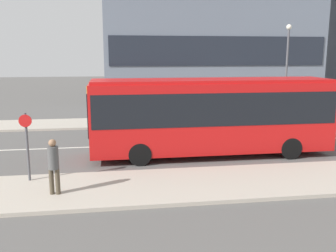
{
  "coord_description": "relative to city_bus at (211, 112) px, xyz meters",
  "views": [
    {
      "loc": [
        -2.21,
        -18.55,
        4.6
      ],
      "look_at": [
        0.31,
        -2.08,
        1.37
      ],
      "focal_mm": 40.0,
      "sensor_mm": 36.0,
      "label": 1
    }
  ],
  "objects": [
    {
      "name": "bus_stop_sign",
      "position": [
        -7.42,
        -2.77,
        -0.43
      ],
      "size": [
        0.44,
        0.12,
        2.45
      ],
      "color": "#4C4C51",
      "rests_on": "sidewalk_near"
    },
    {
      "name": "sidewalk_far",
      "position": [
        -2.24,
        8.63,
        -1.94
      ],
      "size": [
        44.0,
        3.5,
        0.13
      ],
      "color": "#B2A899",
      "rests_on": "ground_plane"
    },
    {
      "name": "apartment_block_left_tower",
      "position": [
        3.87,
        13.97,
        6.71
      ],
      "size": [
        17.53,
        4.27,
        17.46
      ],
      "color": "slate",
      "rests_on": "ground_plane"
    },
    {
      "name": "pedestrian_near_stop",
      "position": [
        -6.33,
        -4.27,
        -0.83
      ],
      "size": [
        0.35,
        0.34,
        1.82
      ],
      "rotation": [
        0.0,
        0.0,
        -0.18
      ],
      "color": "#4C4233",
      "rests_on": "sidewalk_near"
    },
    {
      "name": "parked_car_0",
      "position": [
        9.55,
        5.75,
        -1.33
      ],
      "size": [
        4.45,
        1.87,
        1.44
      ],
      "color": "#4C5156",
      "rests_on": "ground_plane"
    },
    {
      "name": "lane_centerline",
      "position": [
        -2.24,
        2.38,
        -2.0
      ],
      "size": [
        41.8,
        0.16,
        0.01
      ],
      "color": "silver",
      "rests_on": "ground_plane"
    },
    {
      "name": "ground_plane",
      "position": [
        -2.24,
        2.38,
        -2.0
      ],
      "size": [
        120.0,
        120.0,
        0.0
      ],
      "primitive_type": "plane",
      "color": "#595654"
    },
    {
      "name": "sidewalk_near",
      "position": [
        -2.24,
        -3.87,
        -1.94
      ],
      "size": [
        44.0,
        3.5,
        0.13
      ],
      "color": "#B2A899",
      "rests_on": "ground_plane"
    },
    {
      "name": "city_bus",
      "position": [
        0.0,
        0.0,
        0.0
      ],
      "size": [
        10.82,
        2.52,
        3.5
      ],
      "rotation": [
        0.0,
        0.0,
        -0.08
      ],
      "color": "red",
      "rests_on": "ground_plane"
    },
    {
      "name": "street_lamp",
      "position": [
        7.31,
        7.8,
        2.05
      ],
      "size": [
        0.36,
        0.36,
        6.37
      ],
      "color": "#4C4C51",
      "rests_on": "sidewalk_far"
    }
  ]
}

